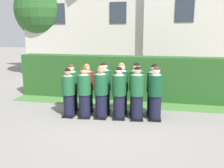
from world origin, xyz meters
The scene contains 18 objects.
ground_plane centered at (0.00, 0.00, 0.00)m, with size 60.00×60.00×0.00m, color gray.
student_front_row_0 centered at (-1.34, -0.12, 0.75)m, with size 0.41×0.50×1.58m.
student_front_row_1 centered at (-0.82, -0.09, 0.78)m, with size 0.44×0.54×1.63m.
student_front_row_2 centered at (-0.30, -0.03, 0.79)m, with size 0.43×0.48×1.66m.
student_front_row_3 centered at (0.27, 0.02, 0.78)m, with size 0.43×0.51×1.65m.
student_front_row_4 centered at (0.82, 0.05, 0.80)m, with size 0.45×0.53×1.67m.
student_front_row_5 centered at (1.38, 0.13, 0.80)m, with size 0.44×0.53×1.67m.
student_rear_row_0 centered at (-1.41, 0.35, 0.78)m, with size 0.42×0.50×1.63m.
student_in_red_blazer centered at (-0.89, 0.42, 0.79)m, with size 0.43×0.52×1.65m.
student_rear_row_2 centered at (-0.31, 0.44, 0.82)m, with size 0.45×0.56×1.72m.
student_rear_row_3 centered at (0.27, 0.49, 0.81)m, with size 0.44×0.52×1.71m.
student_rear_row_4 centered at (0.74, 0.56, 0.82)m, with size 0.45×0.56×1.72m.
student_rear_row_5 centered at (1.29, 0.58, 0.80)m, with size 0.45×0.55×1.69m.
hedge centered at (0.00, 2.37, 0.86)m, with size 8.50×0.70×1.73m.
school_building_main centered at (4.11, 7.11, 4.14)m, with size 7.57×3.28×8.07m.
school_building_annex centered at (-2.57, 8.11, 4.19)m, with size 8.09×4.44×8.16m.
oak_tree_left centered at (-5.61, 7.16, 3.93)m, with size 3.60×3.60×5.74m.
lawn_strip centered at (0.00, 1.57, 0.00)m, with size 8.50×0.90×0.01m, color #477A38.
Camera 1 is at (1.53, -7.19, 2.71)m, focal length 39.13 mm.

